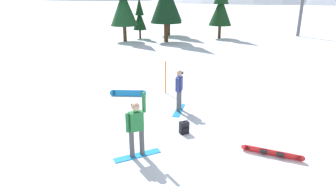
{
  "coord_description": "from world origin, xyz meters",
  "views": [
    {
      "loc": [
        -0.16,
        -7.99,
        4.68
      ],
      "look_at": [
        -2.66,
        2.29,
        1.0
      ],
      "focal_mm": 31.42,
      "sensor_mm": 36.0,
      "label": 1
    }
  ],
  "objects": [
    {
      "name": "trail_marker_pole",
      "position": [
        -3.52,
        5.29,
        0.8
      ],
      "size": [
        0.06,
        0.06,
        1.6
      ],
      "primitive_type": "cylinder",
      "color": "orange",
      "rests_on": "ground_plane"
    },
    {
      "name": "snowboarder_foreground",
      "position": [
        -2.91,
        -0.63,
        0.94
      ],
      "size": [
        1.3,
        1.14,
        1.99
      ],
      "color": "#1E8CD8",
      "rests_on": "ground_plane"
    },
    {
      "name": "loose_snowboard_near_left",
      "position": [
        1.04,
        0.29,
        0.13
      ],
      "size": [
        1.84,
        0.45,
        0.24
      ],
      "color": "red",
      "rests_on": "ground_plane"
    },
    {
      "name": "loose_snowboard_near_right",
      "position": [
        -5.15,
        4.44,
        0.15
      ],
      "size": [
        1.75,
        0.44,
        0.29
      ],
      "color": "#1E8CD8",
      "rests_on": "ground_plane"
    },
    {
      "name": "ground_plane",
      "position": [
        0.0,
        0.0,
        0.0
      ],
      "size": [
        800.0,
        800.0,
        0.0
      ],
      "primitive_type": "plane",
      "color": "silver"
    },
    {
      "name": "pine_tree_young",
      "position": [
        -2.34,
        24.36,
        3.41
      ],
      "size": [
        2.41,
        2.41,
        6.26
      ],
      "color": "#472D19",
      "rests_on": "ground_plane"
    },
    {
      "name": "pine_tree_twin",
      "position": [
        -11.46,
        20.07,
        3.86
      ],
      "size": [
        2.69,
        2.69,
        7.08
      ],
      "color": "#472D19",
      "rests_on": "ground_plane"
    },
    {
      "name": "backpack_black",
      "position": [
        -1.81,
        1.18,
        0.21
      ],
      "size": [
        0.38,
        0.37,
        0.47
      ],
      "color": "black",
      "rests_on": "ground_plane"
    },
    {
      "name": "pine_tree_slender",
      "position": [
        -10.59,
        22.26,
        2.32
      ],
      "size": [
        1.42,
        1.42,
        4.27
      ],
      "color": "#472D19",
      "rests_on": "ground_plane"
    },
    {
      "name": "snowboarder_midground",
      "position": [
        -2.42,
        3.22,
        0.93
      ],
      "size": [
        0.31,
        1.47,
        1.75
      ],
      "color": "#1E8CD8",
      "rests_on": "ground_plane"
    }
  ]
}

